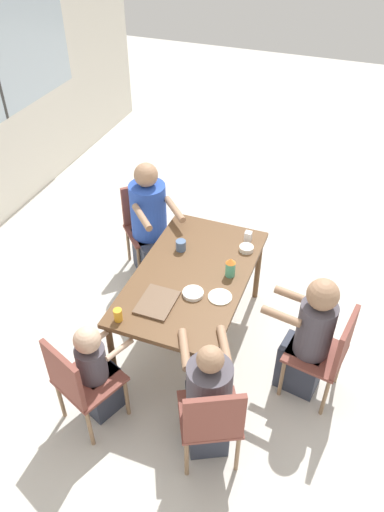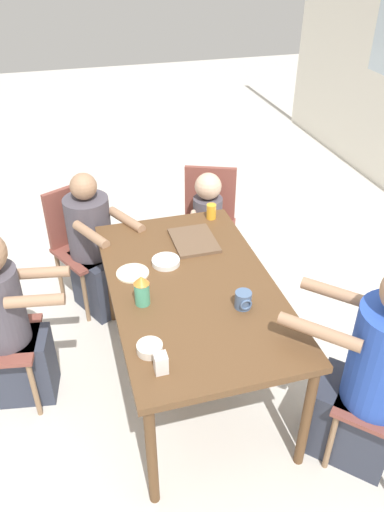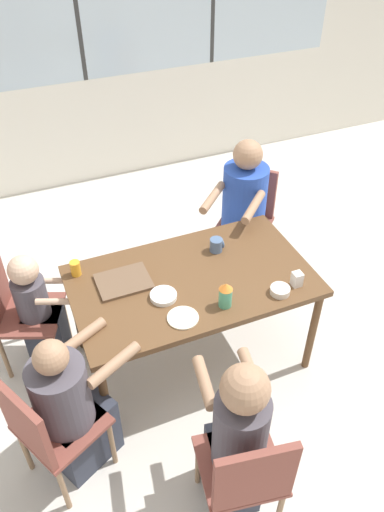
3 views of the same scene
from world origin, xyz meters
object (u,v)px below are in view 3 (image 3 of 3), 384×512
(person_woman_green_shirt, at_px, (237,442))
(sippy_cup, at_px, (225,294))
(person_toddler, at_px, (39,314))
(chair_for_man_teal_shirt, at_px, (248,211))
(chair_for_man_blue_shirt, at_px, (45,427))
(chair_for_toddler, at_px, (13,306))
(juice_glass, at_px, (76,268))
(milk_carton_small, at_px, (297,279))
(bowl_white_shallow, at_px, (163,296))
(person_man_blue_shirt, at_px, (72,411))
(coffee_mug, at_px, (217,245))
(person_man_teal_shirt, at_px, (242,219))
(bowl_cereal, at_px, (280,290))
(chair_for_woman_green_shirt, at_px, (246,475))

(person_woman_green_shirt, distance_m, sippy_cup, 0.79)
(person_toddler, bearing_deg, person_woman_green_shirt, 51.23)
(chair_for_man_teal_shirt, distance_m, person_woman_green_shirt, 2.04)
(chair_for_man_blue_shirt, relative_size, chair_for_toddler, 1.00)
(chair_for_toddler, xyz_separation_m, juice_glass, (0.42, -0.12, 0.27))
(milk_carton_small, xyz_separation_m, bowl_white_shallow, (-0.78, 0.20, -0.03))
(person_man_blue_shirt, height_order, bowl_white_shallow, person_man_blue_shirt)
(coffee_mug, bearing_deg, person_man_teal_shirt, 47.70)
(person_man_blue_shirt, bearing_deg, sippy_cup, 72.58)
(chair_for_man_teal_shirt, relative_size, person_man_teal_shirt, 0.72)
(chair_for_toddler, relative_size, coffee_mug, 9.46)
(juice_glass, xyz_separation_m, bowl_cereal, (1.08, -0.63, -0.03))
(coffee_mug, distance_m, sippy_cup, 0.51)
(chair_for_man_teal_shirt, bearing_deg, sippy_cup, 101.62)
(bowl_cereal, bearing_deg, milk_carton_small, 10.44)
(chair_for_man_blue_shirt, relative_size, chair_for_man_teal_shirt, 1.00)
(chair_for_toddler, height_order, bowl_white_shallow, chair_for_toddler)
(chair_for_woman_green_shirt, distance_m, person_toddler, 1.68)
(chair_for_man_blue_shirt, height_order, bowl_cereal, chair_for_man_blue_shirt)
(chair_for_toddler, distance_m, milk_carton_small, 1.80)
(chair_for_woman_green_shirt, height_order, person_woman_green_shirt, person_woman_green_shirt)
(person_toddler, relative_size, bowl_white_shallow, 5.71)
(bowl_white_shallow, xyz_separation_m, bowl_cereal, (0.65, -0.23, 0.01))
(juice_glass, height_order, bowl_white_shallow, juice_glass)
(chair_for_woman_green_shirt, bearing_deg, coffee_mug, 81.08)
(person_woman_green_shirt, xyz_separation_m, person_man_teal_shirt, (0.87, 1.67, 0.01))
(chair_for_man_teal_shirt, relative_size, person_toddler, 0.94)
(person_man_blue_shirt, xyz_separation_m, milk_carton_small, (1.44, 0.15, 0.32))
(juice_glass, bearing_deg, chair_for_man_teal_shirt, 18.59)
(person_man_teal_shirt, distance_m, coffee_mug, 0.71)
(person_man_teal_shirt, xyz_separation_m, juice_glass, (-1.35, -0.38, 0.25))
(chair_for_woman_green_shirt, relative_size, person_woman_green_shirt, 0.77)
(person_man_blue_shirt, bearing_deg, person_toddler, 156.23)
(person_man_blue_shirt, distance_m, bowl_white_shallow, 0.80)
(person_toddler, bearing_deg, person_man_teal_shirt, 122.98)
(chair_for_toddler, height_order, bowl_cereal, chair_for_toddler)
(chair_for_toddler, distance_m, bowl_white_shallow, 1.03)
(chair_for_woman_green_shirt, relative_size, chair_for_man_teal_shirt, 1.00)
(chair_for_woman_green_shirt, relative_size, person_toddler, 0.94)
(person_man_teal_shirt, bearing_deg, person_toddler, 56.64)
(chair_for_man_teal_shirt, relative_size, juice_glass, 8.69)
(chair_for_man_blue_shirt, relative_size, milk_carton_small, 9.04)
(chair_for_man_teal_shirt, relative_size, coffee_mug, 9.46)
(person_woman_green_shirt, xyz_separation_m, juice_glass, (-0.48, 1.29, 0.26))
(chair_for_man_blue_shirt, bearing_deg, bowl_white_shallow, 91.13)
(person_toddler, bearing_deg, chair_for_man_blue_shirt, 15.35)
(chair_for_woman_green_shirt, relative_size, coffee_mug, 9.46)
(person_man_teal_shirt, xyz_separation_m, bowl_cereal, (-0.27, -1.01, 0.22))
(chair_for_woman_green_shirt, relative_size, person_man_blue_shirt, 0.83)
(person_toddler, distance_m, sippy_cup, 1.27)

